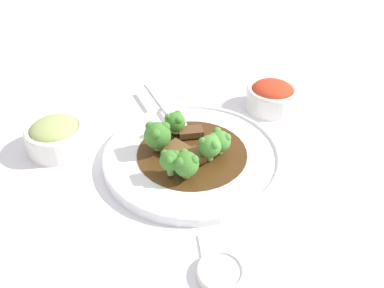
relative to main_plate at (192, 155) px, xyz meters
The scene contains 16 objects.
ground_plane 0.01m from the main_plate, ahead, with size 4.00×4.00×0.00m, color silver.
main_plate is the anchor object (origin of this frame).
beef_strip_0 0.05m from the main_plate, 12.50° to the right, with size 0.03×0.05×0.01m.
beef_strip_1 0.03m from the main_plate, 154.38° to the left, with size 0.05×0.06×0.01m.
beef_strip_2 0.03m from the main_plate, 86.41° to the left, with size 0.06×0.06×0.01m.
broccoli_floret_0 0.08m from the main_plate, 156.79° to the left, with size 0.04×0.04×0.05m.
broccoli_floret_1 0.07m from the main_plate, 69.43° to the left, with size 0.05×0.05×0.05m.
broccoli_floret_2 0.07m from the main_plate, 14.39° to the left, with size 0.04×0.04×0.04m.
broccoli_floret_3 0.06m from the main_plate, 109.83° to the right, with size 0.04×0.04×0.04m.
broccoli_floret_4 0.08m from the main_plate, 135.30° to the left, with size 0.03×0.03×0.05m.
broccoli_floret_5 0.05m from the main_plate, 142.05° to the right, with size 0.04×0.04×0.05m.
serving_spoon 0.10m from the main_plate, ahead, with size 0.21×0.06×0.01m.
side_bowl_kimchi 0.24m from the main_plate, 59.13° to the right, with size 0.11×0.11×0.06m.
side_bowl_appetizer 0.25m from the main_plate, 67.80° to the left, with size 0.11×0.11×0.06m.
sauce_dish 0.24m from the main_plate, behind, with size 0.06×0.06×0.01m.
paper_napkin 0.23m from the main_plate, behind, with size 0.12×0.10×0.01m.
Camera 1 is at (-0.50, 0.13, 0.43)m, focal length 35.00 mm.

